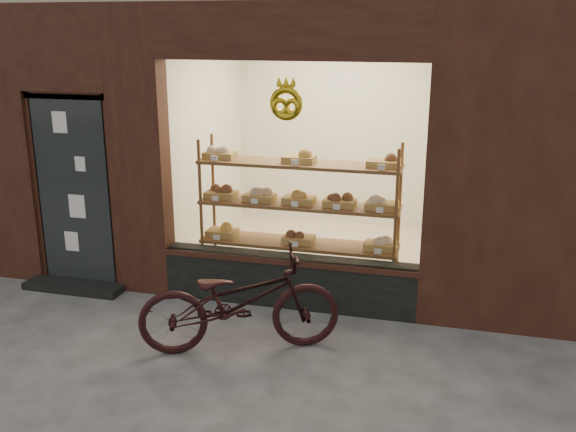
# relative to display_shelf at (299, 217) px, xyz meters

# --- Properties ---
(ground) EXTENTS (90.00, 90.00, 0.00)m
(ground) POSITION_rel_display_shelf_xyz_m (-0.45, -2.55, -0.85)
(ground) COLOR #474747
(display_shelf) EXTENTS (2.20, 0.45, 1.70)m
(display_shelf) POSITION_rel_display_shelf_xyz_m (0.00, 0.00, 0.00)
(display_shelf) COLOR brown
(display_shelf) RESTS_ON ground
(bicycle) EXTENTS (1.93, 1.29, 0.96)m
(bicycle) POSITION_rel_display_shelf_xyz_m (-0.18, -1.49, -0.38)
(bicycle) COLOR black
(bicycle) RESTS_ON ground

